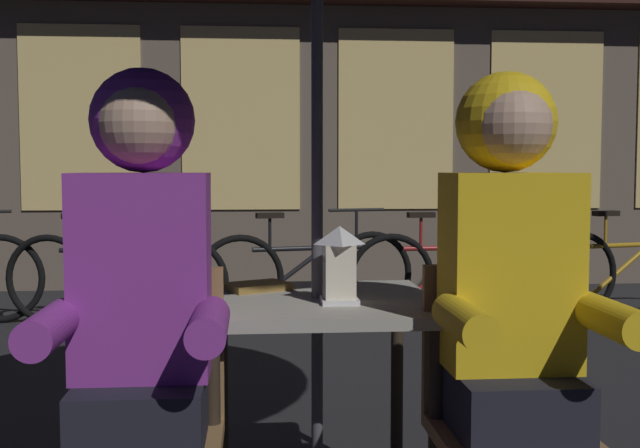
# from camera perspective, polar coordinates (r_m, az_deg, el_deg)

# --- Properties ---
(cafe_table) EXTENTS (0.72, 0.72, 0.74)m
(cafe_table) POSITION_cam_1_polar(r_m,az_deg,el_deg) (2.51, -0.20, -7.56)
(cafe_table) COLOR #B2AD9E
(cafe_table) RESTS_ON ground_plane
(lantern) EXTENTS (0.11, 0.11, 0.23)m
(lantern) POSITION_cam_1_polar(r_m,az_deg,el_deg) (2.37, 1.40, -2.79)
(lantern) COLOR white
(lantern) RESTS_ON cafe_table
(chair_left) EXTENTS (0.40, 0.40, 0.87)m
(chair_left) POSITION_cam_1_polar(r_m,az_deg,el_deg) (2.20, -12.31, -13.34)
(chair_left) COLOR olive
(chair_left) RESTS_ON ground_plane
(chair_right) EXTENTS (0.40, 0.40, 0.87)m
(chair_right) POSITION_cam_1_polar(r_m,az_deg,el_deg) (2.28, 12.97, -12.69)
(chair_right) COLOR olive
(chair_right) RESTS_ON ground_plane
(person_left_hooded) EXTENTS (0.45, 0.56, 1.40)m
(person_left_hooded) POSITION_cam_1_polar(r_m,az_deg,el_deg) (2.07, -12.67, -4.31)
(person_left_hooded) COLOR black
(person_left_hooded) RESTS_ON ground_plane
(person_right_hooded) EXTENTS (0.45, 0.56, 1.40)m
(person_right_hooded) POSITION_cam_1_polar(r_m,az_deg,el_deg) (2.16, 13.58, -3.98)
(person_right_hooded) COLOR black
(person_right_hooded) RESTS_ON ground_plane
(bicycle_second) EXTENTS (1.65, 0.40, 0.84)m
(bicycle_second) POSITION_cam_1_polar(r_m,az_deg,el_deg) (5.95, -14.44, -3.77)
(bicycle_second) COLOR black
(bicycle_second) RESTS_ON ground_plane
(bicycle_third) EXTENTS (1.65, 0.40, 0.84)m
(bicycle_third) POSITION_cam_1_polar(r_m,az_deg,el_deg) (5.97, -0.94, -3.63)
(bicycle_third) COLOR black
(bicycle_third) RESTS_ON ground_plane
(bicycle_fourth) EXTENTS (1.68, 0.20, 0.84)m
(bicycle_fourth) POSITION_cam_1_polar(r_m,az_deg,el_deg) (6.09, 9.74, -3.54)
(bicycle_fourth) COLOR black
(bicycle_fourth) RESTS_ON ground_plane
(bicycle_fifth) EXTENTS (1.64, 0.45, 0.84)m
(bicycle_fifth) POSITION_cam_1_polar(r_m,az_deg,el_deg) (6.70, 21.54, -3.07)
(bicycle_fifth) COLOR black
(bicycle_fifth) RESTS_ON ground_plane
(book) EXTENTS (0.24, 0.22, 0.02)m
(book) POSITION_cam_1_polar(r_m,az_deg,el_deg) (2.65, -4.54, -4.46)
(book) COLOR olive
(book) RESTS_ON cafe_table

